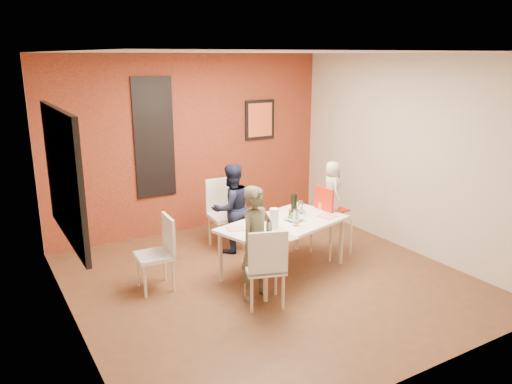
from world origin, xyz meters
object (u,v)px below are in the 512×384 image
dining_table (284,227)px  child_far (231,208)px  chair_left (161,249)px  chair_near (266,264)px  chair_far (224,209)px  wine_bottle (294,205)px  toddler (332,188)px  high_chair (329,214)px  paper_towel_roll (274,218)px  child_near (257,244)px

dining_table → child_far: child_far is taller
chair_left → child_far: bearing=118.9°
chair_near → chair_far: size_ratio=0.93×
child_far → dining_table: bearing=98.2°
chair_near → wine_bottle: 1.28m
dining_table → toddler: (0.87, 0.16, 0.34)m
child_far → wine_bottle: child_far is taller
chair_near → chair_far: chair_far is taller
chair_far → child_far: (-0.01, -0.25, 0.08)m
high_chair → child_far: 1.34m
high_chair → toddler: size_ratio=1.33×
wine_bottle → paper_towel_roll: wine_bottle is taller
chair_left → high_chair: (2.32, -0.22, 0.10)m
dining_table → wine_bottle: bearing=31.2°
chair_left → high_chair: size_ratio=0.89×
chair_left → child_near: size_ratio=0.67×
high_chair → toddler: bearing=-86.2°
paper_towel_roll → chair_near: bearing=-129.6°
dining_table → high_chair: high_chair is taller
chair_far → child_near: bearing=-99.7°
dining_table → chair_left: chair_left is taller
chair_left → wine_bottle: size_ratio=3.05×
child_near → high_chair: bearing=1.8°
toddler → chair_left: bearing=103.3°
dining_table → high_chair: 0.86m
wine_bottle → child_far: bearing=121.0°
chair_left → child_near: (0.83, -0.80, 0.17)m
child_near → chair_near: bearing=-115.9°
child_near → wine_bottle: (0.91, 0.59, 0.15)m
toddler → wine_bottle: toddler is taller
child_near → toddler: size_ratio=1.78×
high_chair → child_near: 1.60m
child_far → toddler: toddler is taller
chair_near → wine_bottle: size_ratio=3.17×
child_far → chair_far: bearing=-96.6°
chair_near → paper_towel_roll: same height
toddler → chair_near: bearing=136.4°
child_far → wine_bottle: 0.96m
high_chair → paper_towel_roll: 1.12m
chair_near → chair_left: bearing=-32.9°
child_near → paper_towel_roll: 0.54m
chair_far → child_far: child_far is taller
child_near → paper_towel_roll: bearing=16.5°
chair_left → toddler: 2.40m
chair_far → child_near: size_ratio=0.74×
chair_left → high_chair: bearing=88.2°
toddler → wine_bottle: size_ratio=2.57×
chair_near → high_chair: 1.73m
chair_near → toddler: 1.80m
chair_left → dining_table: bearing=79.5°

